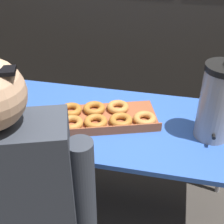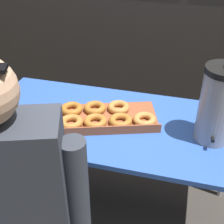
{
  "view_description": "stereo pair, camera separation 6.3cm",
  "coord_description": "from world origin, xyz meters",
  "px_view_note": "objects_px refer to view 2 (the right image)",
  "views": [
    {
      "loc": [
        0.28,
        -1.36,
        1.71
      ],
      "look_at": [
        -0.01,
        0.0,
        0.77
      ],
      "focal_mm": 50.0,
      "sensor_mm": 36.0,
      "label": 1
    },
    {
      "loc": [
        0.34,
        -1.34,
        1.71
      ],
      "look_at": [
        -0.01,
        0.0,
        0.77
      ],
      "focal_mm": 50.0,
      "sensor_mm": 36.0,
      "label": 2
    }
  ],
  "objects_px": {
    "coffee_urn": "(218,105)",
    "person_seated": "(16,219)",
    "donut_box": "(104,116)",
    "cell_phone": "(6,114)"
  },
  "relations": [
    {
      "from": "donut_box",
      "to": "cell_phone",
      "type": "relative_size",
      "value": 3.79
    },
    {
      "from": "donut_box",
      "to": "person_seated",
      "type": "distance_m",
      "value": 0.69
    },
    {
      "from": "donut_box",
      "to": "coffee_urn",
      "type": "height_order",
      "value": "coffee_urn"
    },
    {
      "from": "cell_phone",
      "to": "person_seated",
      "type": "xyz_separation_m",
      "value": [
        0.37,
        -0.57,
        -0.07
      ]
    },
    {
      "from": "person_seated",
      "to": "donut_box",
      "type": "bearing_deg",
      "value": -124.54
    },
    {
      "from": "donut_box",
      "to": "cell_phone",
      "type": "height_order",
      "value": "donut_box"
    },
    {
      "from": "coffee_urn",
      "to": "person_seated",
      "type": "height_order",
      "value": "person_seated"
    },
    {
      "from": "cell_phone",
      "to": "donut_box",
      "type": "bearing_deg",
      "value": -17.64
    },
    {
      "from": "donut_box",
      "to": "cell_phone",
      "type": "xyz_separation_m",
      "value": [
        -0.55,
        -0.09,
        -0.02
      ]
    },
    {
      "from": "donut_box",
      "to": "cell_phone",
      "type": "distance_m",
      "value": 0.56
    }
  ]
}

